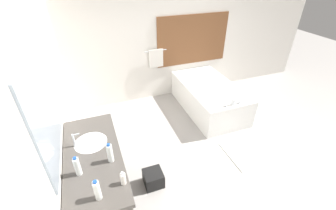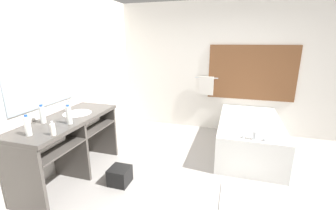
{
  "view_description": "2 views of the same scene",
  "coord_description": "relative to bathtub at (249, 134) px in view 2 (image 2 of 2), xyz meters",
  "views": [
    {
      "loc": [
        -1.7,
        -2.34,
        2.81
      ],
      "look_at": [
        -0.6,
        0.59,
        0.77
      ],
      "focal_mm": 24.0,
      "sensor_mm": 36.0,
      "label": 1
    },
    {
      "loc": [
        0.27,
        -2.65,
        1.9
      ],
      "look_at": [
        -0.69,
        0.57,
        0.95
      ],
      "focal_mm": 24.0,
      "sensor_mm": 36.0,
      "label": 2
    }
  ],
  "objects": [
    {
      "name": "ground_plane",
      "position": [
        -0.6,
        -1.27,
        -0.32
      ],
      "size": [
        16.0,
        16.0,
        0.0
      ],
      "primitive_type": "plane",
      "color": "#A8A39E",
      "rests_on": "ground"
    },
    {
      "name": "wall_back_with_blinds",
      "position": [
        -0.58,
        0.96,
        1.02
      ],
      "size": [
        7.4,
        0.13,
        2.7
      ],
      "color": "white",
      "rests_on": "ground_plane"
    },
    {
      "name": "wall_left_with_mirror",
      "position": [
        -2.82,
        -1.28,
        1.03
      ],
      "size": [
        0.08,
        7.4,
        2.7
      ],
      "color": "white",
      "rests_on": "ground_plane"
    },
    {
      "name": "vanity_counter",
      "position": [
        -2.46,
        -1.53,
        0.34
      ],
      "size": [
        0.64,
        1.56,
        0.9
      ],
      "color": "#4C4742",
      "rests_on": "ground_plane"
    },
    {
      "name": "sink_faucet",
      "position": [
        -2.64,
        -1.33,
        0.67
      ],
      "size": [
        0.09,
        0.04,
        0.18
      ],
      "color": "silver",
      "rests_on": "vanity_counter"
    },
    {
      "name": "bathtub",
      "position": [
        0.0,
        0.0,
        0.0
      ],
      "size": [
        1.02,
        1.84,
        0.71
      ],
      "color": "white",
      "rests_on": "ground_plane"
    },
    {
      "name": "water_bottle_1",
      "position": [
        -2.61,
        -1.79,
        0.69
      ],
      "size": [
        0.07,
        0.07,
        0.24
      ],
      "color": "silver",
      "rests_on": "vanity_counter"
    },
    {
      "name": "water_bottle_2",
      "position": [
        -2.45,
        -2.15,
        0.69
      ],
      "size": [
        0.07,
        0.07,
        0.24
      ],
      "color": "silver",
      "rests_on": "vanity_counter"
    },
    {
      "name": "water_bottle_3",
      "position": [
        -2.27,
        -1.72,
        0.7
      ],
      "size": [
        0.07,
        0.07,
        0.25
      ],
      "color": "silver",
      "rests_on": "vanity_counter"
    },
    {
      "name": "soap_dispenser",
      "position": [
        -2.2,
        -2.07,
        0.65
      ],
      "size": [
        0.05,
        0.05,
        0.16
      ],
      "color": "white",
      "rests_on": "vanity_counter"
    },
    {
      "name": "waste_bin",
      "position": [
        -1.74,
        -1.51,
        -0.21
      ],
      "size": [
        0.27,
        0.27,
        0.24
      ],
      "color": "black",
      "rests_on": "ground_plane"
    },
    {
      "name": "bath_mat",
      "position": [
        -0.09,
        -1.46,
        -0.32
      ],
      "size": [
        0.58,
        0.72,
        0.02
      ],
      "color": "white",
      "rests_on": "ground_plane"
    }
  ]
}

